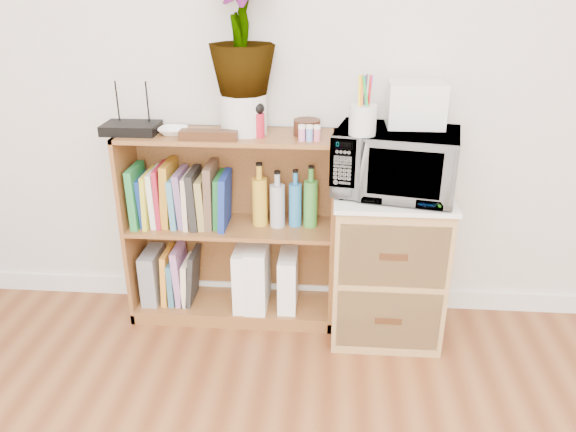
# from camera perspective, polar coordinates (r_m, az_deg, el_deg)

# --- Properties ---
(skirting_board) EXTENTS (4.00, 0.02, 0.10)m
(skirting_board) POSITION_cam_1_polar(r_m,az_deg,el_deg) (3.02, 1.62, -7.80)
(skirting_board) COLOR white
(skirting_board) RESTS_ON ground
(bookshelf) EXTENTS (1.00, 0.30, 0.95)m
(bookshelf) POSITION_cam_1_polar(r_m,az_deg,el_deg) (2.74, -5.78, -1.35)
(bookshelf) COLOR brown
(bookshelf) RESTS_ON ground
(wicker_unit) EXTENTS (0.50, 0.45, 0.70)m
(wicker_unit) POSITION_cam_1_polar(r_m,az_deg,el_deg) (2.70, 9.99, -4.95)
(wicker_unit) COLOR #9E7542
(wicker_unit) RESTS_ON ground
(microwave) EXTENTS (0.57, 0.44, 0.29)m
(microwave) POSITION_cam_1_polar(r_m,az_deg,el_deg) (2.49, 10.82, 5.38)
(microwave) COLOR silver
(microwave) RESTS_ON wicker_unit
(pen_cup) EXTENTS (0.11, 0.11, 0.12)m
(pen_cup) POSITION_cam_1_polar(r_m,az_deg,el_deg) (2.34, 7.60, 9.65)
(pen_cup) COLOR silver
(pen_cup) RESTS_ON microwave
(small_appliance) EXTENTS (0.24, 0.20, 0.19)m
(small_appliance) POSITION_cam_1_polar(r_m,az_deg,el_deg) (2.52, 12.84, 11.03)
(small_appliance) COLOR white
(small_appliance) RESTS_ON microwave
(router) EXTENTS (0.25, 0.17, 0.04)m
(router) POSITION_cam_1_polar(r_m,az_deg,el_deg) (2.66, -15.63, 8.59)
(router) COLOR black
(router) RESTS_ON bookshelf
(white_bowl) EXTENTS (0.13, 0.13, 0.03)m
(white_bowl) POSITION_cam_1_polar(r_m,az_deg,el_deg) (2.60, -11.59, 8.46)
(white_bowl) COLOR white
(white_bowl) RESTS_ON bookshelf
(plant_pot) EXTENTS (0.21, 0.21, 0.18)m
(plant_pot) POSITION_cam_1_polar(r_m,az_deg,el_deg) (2.56, -4.52, 10.32)
(plant_pot) COLOR silver
(plant_pot) RESTS_ON bookshelf
(potted_plant) EXTENTS (0.30, 0.30, 0.53)m
(potted_plant) POSITION_cam_1_polar(r_m,az_deg,el_deg) (2.50, -4.79, 18.21)
(potted_plant) COLOR #336E2C
(potted_plant) RESTS_ON plant_pot
(trinket_box) EXTENTS (0.25, 0.06, 0.04)m
(trinket_box) POSITION_cam_1_polar(r_m,az_deg,el_deg) (2.49, -8.06, 8.15)
(trinket_box) COLOR #361E0E
(trinket_box) RESTS_ON bookshelf
(kokeshi_doll) EXTENTS (0.05, 0.05, 0.10)m
(kokeshi_doll) POSITION_cam_1_polar(r_m,az_deg,el_deg) (2.50, -2.93, 9.19)
(kokeshi_doll) COLOR #B8162E
(kokeshi_doll) RESTS_ON bookshelf
(wooden_bowl) EXTENTS (0.12, 0.12, 0.07)m
(wooden_bowl) POSITION_cam_1_polar(r_m,az_deg,el_deg) (2.53, 1.93, 8.99)
(wooden_bowl) COLOR #35190E
(wooden_bowl) RESTS_ON bookshelf
(paint_jars) EXTENTS (0.10, 0.04, 0.05)m
(paint_jars) POSITION_cam_1_polar(r_m,az_deg,el_deg) (2.44, 2.19, 8.21)
(paint_jars) COLOR pink
(paint_jars) RESTS_ON bookshelf
(file_box) EXTENTS (0.08, 0.21, 0.27)m
(file_box) POSITION_cam_1_polar(r_m,az_deg,el_deg) (2.96, -13.54, -5.83)
(file_box) COLOR gray
(file_box) RESTS_ON bookshelf
(magazine_holder_left) EXTENTS (0.10, 0.25, 0.31)m
(magazine_holder_left) POSITION_cam_1_polar(r_m,az_deg,el_deg) (2.83, -4.31, -6.04)
(magazine_holder_left) COLOR white
(magazine_holder_left) RESTS_ON bookshelf
(magazine_holder_mid) EXTENTS (0.10, 0.26, 0.33)m
(magazine_holder_mid) POSITION_cam_1_polar(r_m,az_deg,el_deg) (2.82, -3.12, -5.97)
(magazine_holder_mid) COLOR white
(magazine_holder_mid) RESTS_ON bookshelf
(magazine_holder_right) EXTENTS (0.09, 0.22, 0.28)m
(magazine_holder_right) POSITION_cam_1_polar(r_m,az_deg,el_deg) (2.81, 0.01, -6.52)
(magazine_holder_right) COLOR white
(magazine_holder_right) RESTS_ON bookshelf
(cookbooks) EXTENTS (0.46, 0.20, 0.31)m
(cookbooks) POSITION_cam_1_polar(r_m,az_deg,el_deg) (2.72, -10.76, 1.90)
(cookbooks) COLOR #23833E
(cookbooks) RESTS_ON bookshelf
(liquor_bottles) EXTENTS (0.31, 0.07, 0.30)m
(liquor_bottles) POSITION_cam_1_polar(r_m,az_deg,el_deg) (2.64, -0.49, 1.74)
(liquor_bottles) COLOR gold
(liquor_bottles) RESTS_ON bookshelf
(lower_books) EXTENTS (0.18, 0.19, 0.30)m
(lower_books) POSITION_cam_1_polar(r_m,az_deg,el_deg) (2.92, -10.85, -6.02)
(lower_books) COLOR orange
(lower_books) RESTS_ON bookshelf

